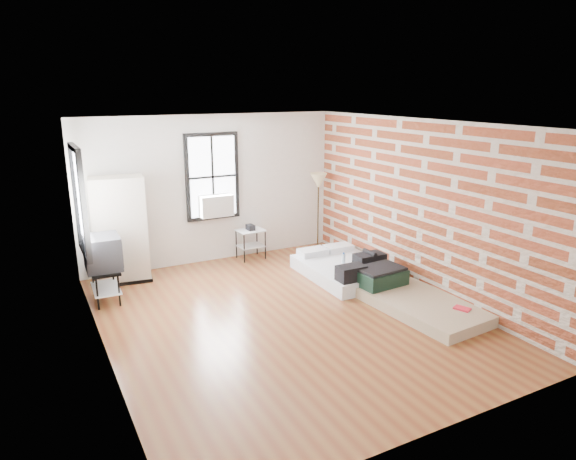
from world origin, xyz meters
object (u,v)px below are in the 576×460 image
tv_stand (103,255)px  mattress_bare (409,297)px  wardrobe (120,230)px  side_table (251,236)px  mattress_main (347,268)px  floor_lamp (319,185)px

tv_stand → mattress_bare: bearing=-27.9°
wardrobe → side_table: 2.50m
mattress_main → mattress_bare: 1.50m
mattress_main → side_table: side_table is taller
mattress_main → side_table: size_ratio=2.64×
side_table → wardrobe: bearing=-178.4°
wardrobe → floor_lamp: wardrobe is taller
side_table → floor_lamp: bearing=-2.7°
mattress_main → mattress_bare: size_ratio=0.83×
mattress_bare → side_table: side_table is taller
mattress_bare → floor_lamp: size_ratio=1.37×
tv_stand → floor_lamp: bearing=12.2°
side_table → tv_stand: bearing=-163.5°
mattress_main → side_table: (-1.09, 1.74, 0.31)m
mattress_bare → side_table: size_ratio=3.18×
mattress_main → floor_lamp: (0.40, 1.67, 1.20)m
mattress_main → wardrobe: wardrobe is taller
mattress_main → wardrobe: bearing=155.7°
mattress_bare → side_table: (-1.26, 3.22, 0.33)m
tv_stand → mattress_main: bearing=-10.6°
side_table → tv_stand: (-2.87, -0.85, 0.30)m
mattress_main → tv_stand: tv_stand is taller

